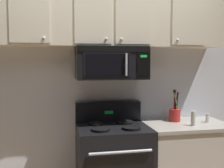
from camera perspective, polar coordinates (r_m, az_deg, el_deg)
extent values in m
cube|color=silver|center=(3.25, -1.05, 0.41)|extent=(5.20, 0.10, 2.70)
cube|color=black|center=(3.10, 0.27, -16.95)|extent=(0.76, 0.64, 0.90)
cylinder|color=#B7BABF|center=(2.67, 1.86, -13.88)|extent=(0.61, 0.03, 0.03)
cube|color=black|center=(3.21, -0.77, -5.76)|extent=(0.76, 0.07, 0.22)
cube|color=#19D83F|center=(3.18, -0.64, -5.87)|extent=(0.10, 0.00, 0.04)
cylinder|color=black|center=(2.80, -2.39, -9.37)|extent=(0.19, 0.19, 0.02)
cylinder|color=black|center=(2.86, 4.03, -9.05)|extent=(0.19, 0.19, 0.02)
cylinder|color=black|center=(3.07, -3.22, -8.13)|extent=(0.19, 0.19, 0.02)
cylinder|color=black|center=(3.13, 2.64, -7.88)|extent=(0.19, 0.19, 0.02)
cube|color=black|center=(3.00, -0.21, 4.36)|extent=(0.76, 0.39, 0.35)
cube|color=black|center=(2.81, 0.59, 7.21)|extent=(0.73, 0.01, 0.06)
cube|color=black|center=(2.80, -0.93, 4.04)|extent=(0.49, 0.01, 0.25)
cube|color=black|center=(2.79, -0.92, 4.04)|extent=(0.44, 0.01, 0.22)
cube|color=black|center=(2.89, 6.53, 4.03)|extent=(0.14, 0.01, 0.25)
cube|color=#19D83F|center=(2.88, 6.57, 5.72)|extent=(0.07, 0.00, 0.03)
cylinder|color=#B7BABF|center=(2.81, 2.97, 4.04)|extent=(0.02, 0.02, 0.23)
cube|color=beige|center=(3.07, -0.32, 12.81)|extent=(2.50, 0.33, 0.55)
cube|color=beige|center=(2.85, -16.68, 13.25)|extent=(0.38, 0.01, 0.51)
sphere|color=#B7BABF|center=(2.80, -13.93, 9.23)|extent=(0.03, 0.03, 0.03)
cube|color=beige|center=(2.86, -3.88, 13.38)|extent=(0.38, 0.01, 0.51)
sphere|color=#B7BABF|center=(2.85, -1.19, 9.29)|extent=(0.03, 0.03, 0.03)
cube|color=beige|center=(2.95, 4.45, 13.12)|extent=(0.38, 0.01, 0.51)
sphere|color=#B7BABF|center=(2.88, 1.98, 9.23)|extent=(0.03, 0.03, 0.03)
cube|color=beige|center=(3.17, 15.54, 12.36)|extent=(0.38, 0.01, 0.51)
sphere|color=#B7BABF|center=(3.08, 13.40, 8.80)|extent=(0.03, 0.03, 0.03)
cube|color=#BCB7AD|center=(3.37, 14.90, -15.58)|extent=(0.90, 0.62, 0.86)
cube|color=#9E998E|center=(3.25, 15.06, -8.10)|extent=(0.93, 0.65, 0.03)
cylinder|color=red|center=(3.29, 12.79, -6.29)|extent=(0.13, 0.13, 0.14)
cylinder|color=black|center=(3.26, 13.10, -3.96)|extent=(0.07, 0.03, 0.26)
cylinder|color=teal|center=(3.29, 13.32, -4.05)|extent=(0.02, 0.05, 0.24)
cylinder|color=red|center=(3.29, 12.83, -3.65)|extent=(0.04, 0.04, 0.29)
cylinder|color=black|center=(3.29, 12.97, -3.66)|extent=(0.05, 0.06, 0.29)
cylinder|color=tan|center=(3.26, 13.15, -4.25)|extent=(0.05, 0.03, 0.23)
cylinder|color=olive|center=(3.31, 12.74, -3.93)|extent=(0.04, 0.07, 0.25)
cylinder|color=white|center=(3.34, 19.09, -6.79)|extent=(0.05, 0.05, 0.08)
cylinder|color=#B7BABF|center=(3.33, 19.11, -5.96)|extent=(0.04, 0.04, 0.02)
cylinder|color=#B7B2A8|center=(3.11, 16.37, -6.83)|extent=(0.05, 0.05, 0.16)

